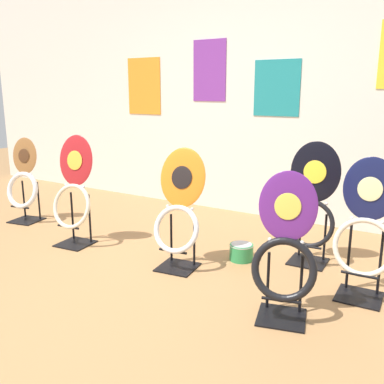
% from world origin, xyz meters
% --- Properties ---
extents(ground_plane, '(14.00, 14.00, 0.00)m').
position_xyz_m(ground_plane, '(0.00, 0.00, 0.00)').
color(ground_plane, '#A37547').
extents(wall_back, '(8.00, 0.07, 2.60)m').
position_xyz_m(wall_back, '(-0.00, 2.43, 1.30)').
color(wall_back, silver).
rests_on(wall_back, ground_plane).
extents(toilet_seat_display_woodgrain, '(0.40, 0.32, 0.86)m').
position_xyz_m(toilet_seat_display_woodgrain, '(-1.72, 0.93, 0.38)').
color(toilet_seat_display_woodgrain, black).
rests_on(toilet_seat_display_woodgrain, ground_plane).
extents(toilet_seat_display_jazz_black, '(0.38, 0.29, 0.95)m').
position_xyz_m(toilet_seat_display_jazz_black, '(1.09, 1.39, 0.46)').
color(toilet_seat_display_jazz_black, black).
rests_on(toilet_seat_display_jazz_black, ground_plane).
extents(toilet_seat_display_navy_moon, '(0.38, 0.29, 0.92)m').
position_xyz_m(toilet_seat_display_navy_moon, '(1.55, 0.97, 0.45)').
color(toilet_seat_display_navy_moon, black).
rests_on(toilet_seat_display_navy_moon, ground_plane).
extents(toilet_seat_display_orange_sun, '(0.40, 0.34, 0.91)m').
position_xyz_m(toilet_seat_display_orange_sun, '(0.28, 0.78, 0.45)').
color(toilet_seat_display_orange_sun, black).
rests_on(toilet_seat_display_orange_sun, ground_plane).
extents(toilet_seat_display_crimson_swirl, '(0.41, 0.31, 0.95)m').
position_xyz_m(toilet_seat_display_crimson_swirl, '(-0.77, 0.73, 0.47)').
color(toilet_seat_display_crimson_swirl, black).
rests_on(toilet_seat_display_crimson_swirl, ground_plane).
extents(toilet_seat_display_purple_note, '(0.40, 0.34, 0.88)m').
position_xyz_m(toilet_seat_display_purple_note, '(1.21, 0.46, 0.40)').
color(toilet_seat_display_purple_note, black).
rests_on(toilet_seat_display_purple_note, ground_plane).
extents(paint_can, '(0.19, 0.19, 0.13)m').
position_xyz_m(paint_can, '(0.63, 1.15, 0.07)').
color(paint_can, '#2D8E4C').
rests_on(paint_can, ground_plane).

